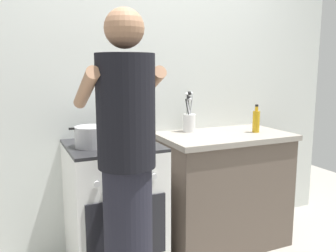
{
  "coord_description": "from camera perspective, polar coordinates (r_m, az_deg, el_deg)",
  "views": [
    {
      "loc": [
        -0.96,
        -2.13,
        1.41
      ],
      "look_at": [
        0.05,
        0.12,
        1.0
      ],
      "focal_mm": 37.83,
      "sensor_mm": 36.0,
      "label": 1
    }
  ],
  "objects": [
    {
      "name": "back_wall",
      "position": [
        2.88,
        -0.39,
        6.26
      ],
      "size": [
        3.2,
        0.1,
        2.5
      ],
      "color": "silver",
      "rests_on": "ground"
    },
    {
      "name": "utensil_crock",
      "position": [
        2.83,
        3.42,
        1.08
      ],
      "size": [
        0.1,
        0.1,
        0.32
      ],
      "color": "silver",
      "rests_on": "countertop"
    },
    {
      "name": "mixing_bowl",
      "position": [
        2.43,
        -5.75,
        -1.74
      ],
      "size": [
        0.3,
        0.3,
        0.07
      ],
      "color": "#B7B7BC",
      "rests_on": "stove_range"
    },
    {
      "name": "countertop",
      "position": [
        2.9,
        8.94,
        -9.97
      ],
      "size": [
        1.0,
        0.6,
        0.9
      ],
      "color": "brown",
      "rests_on": "ground"
    },
    {
      "name": "oil_bottle",
      "position": [
        2.88,
        14.01,
        0.8
      ],
      "size": [
        0.06,
        0.06,
        0.22
      ],
      "color": "gold",
      "rests_on": "countertop"
    },
    {
      "name": "stove_range",
      "position": [
        2.55,
        -8.71,
        -12.83
      ],
      "size": [
        0.6,
        0.62,
        0.9
      ],
      "color": "white",
      "rests_on": "ground"
    },
    {
      "name": "pot",
      "position": [
        2.34,
        -12.17,
        -1.67
      ],
      "size": [
        0.29,
        0.22,
        0.13
      ],
      "color": "#B2B2B7",
      "rests_on": "stove_range"
    },
    {
      "name": "person",
      "position": [
        1.88,
        -6.65,
        -7.63
      ],
      "size": [
        0.41,
        0.5,
        1.7
      ],
      "color": "black",
      "rests_on": "ground"
    }
  ]
}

